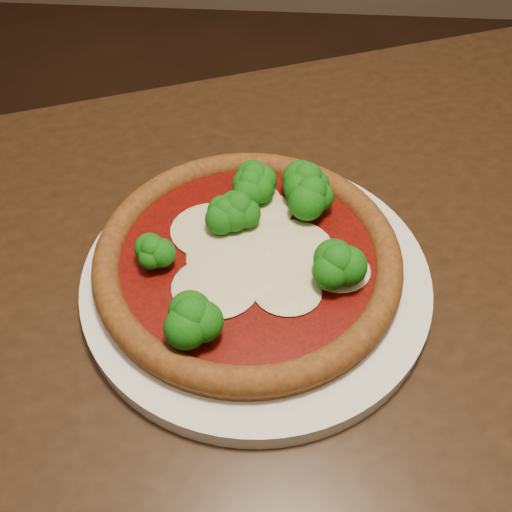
{
  "coord_description": "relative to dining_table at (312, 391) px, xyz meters",
  "views": [
    {
      "loc": [
        0.03,
        -0.42,
        1.17
      ],
      "look_at": [
        0.01,
        -0.09,
        0.79
      ],
      "focal_mm": 40.0,
      "sensor_mm": 36.0,
      "label": 1
    }
  ],
  "objects": [
    {
      "name": "dining_table",
      "position": [
        0.0,
        0.0,
        0.0
      ],
      "size": [
        1.33,
        1.19,
        0.75
      ],
      "rotation": [
        0.0,
        0.0,
        0.38
      ],
      "color": "black",
      "rests_on": "floor"
    },
    {
      "name": "floor",
      "position": [
        -0.07,
        0.15,
        -0.65
      ],
      "size": [
        4.0,
        4.0,
        0.0
      ],
      "primitive_type": "plane",
      "color": "black",
      "rests_on": "ground"
    },
    {
      "name": "pizza",
      "position": [
        -0.07,
        0.07,
        0.14
      ],
      "size": [
        0.28,
        0.28,
        0.06
      ],
      "rotation": [
        0.0,
        0.0,
        -0.1
      ],
      "color": "brown",
      "rests_on": "plate"
    },
    {
      "name": "plate",
      "position": [
        -0.06,
        0.05,
        0.11
      ],
      "size": [
        0.32,
        0.32,
        0.02
      ],
      "primitive_type": "cylinder",
      "color": "silver",
      "rests_on": "dining_table"
    }
  ]
}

